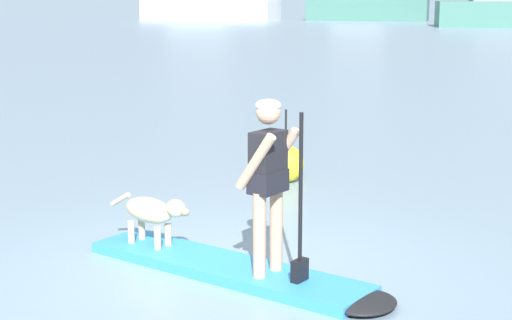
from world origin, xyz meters
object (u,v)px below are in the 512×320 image
moored_boat_outer (207,2)px  moored_boat_center (365,2)px  paddleboard (244,272)px  marker_buoy (286,163)px  person_paddler (270,175)px  dog (153,212)px

moored_boat_outer → moored_boat_center: moored_boat_outer is taller
moored_boat_outer → moored_boat_center: bearing=15.3°
paddleboard → moored_boat_outer: (-21.56, 57.63, 1.38)m
moored_boat_outer → marker_buoy: (20.92, -53.74, -1.17)m
paddleboard → person_paddler: person_paddler is taller
dog → marker_buoy: size_ratio=1.01×
moored_boat_center → marker_buoy: 57.78m
moored_boat_center → person_paddler: bearing=-81.3°
person_paddler → moored_boat_outer: 61.71m
dog → moored_boat_center: moored_boat_center is taller
moored_boat_outer → marker_buoy: 57.68m
paddleboard → moored_boat_center: moored_boat_center is taller
dog → paddleboard: bearing=-19.5°
moored_boat_center → marker_buoy: (8.50, -57.14, -1.17)m
paddleboard → person_paddler: bearing=-19.5°
moored_boat_outer → moored_boat_center: 12.88m
paddleboard → moored_boat_outer: moored_boat_outer is taller
dog → moored_boat_outer: (-20.46, 57.24, 0.98)m
person_paddler → dog: size_ratio=1.55×
paddleboard → moored_boat_center: 61.72m
dog → moored_boat_outer: size_ratio=0.09×
moored_boat_center → paddleboard: bearing=-81.5°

